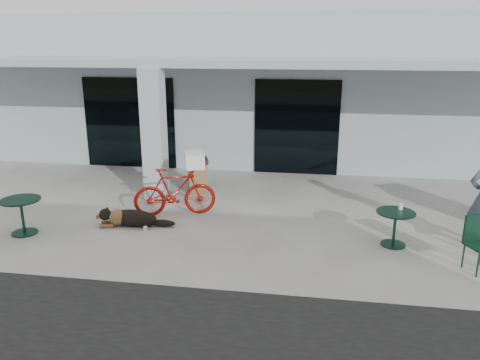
% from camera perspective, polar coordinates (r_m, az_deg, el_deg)
% --- Properties ---
extents(ground, '(80.00, 80.00, 0.00)m').
position_cam_1_polar(ground, '(9.38, -5.80, -6.80)').
color(ground, beige).
rests_on(ground, ground).
extents(building, '(22.00, 7.00, 4.50)m').
position_cam_1_polar(building, '(17.03, 1.32, 11.59)').
color(building, '#A6B3BC').
rests_on(building, ground).
extents(storefront_glass_left, '(2.80, 0.06, 2.70)m').
position_cam_1_polar(storefront_glass_left, '(14.57, -13.29, 6.77)').
color(storefront_glass_left, black).
rests_on(storefront_glass_left, ground).
extents(storefront_glass_right, '(2.40, 0.06, 2.70)m').
position_cam_1_polar(storefront_glass_right, '(13.51, 6.90, 6.36)').
color(storefront_glass_right, black).
rests_on(storefront_glass_right, ground).
extents(column, '(0.50, 0.50, 3.12)m').
position_cam_1_polar(column, '(11.47, -10.42, 5.48)').
color(column, '#A6B3BC').
rests_on(column, ground).
extents(overhang, '(22.00, 2.80, 0.18)m').
position_cam_1_polar(overhang, '(12.14, -1.85, 14.18)').
color(overhang, '#A6B3BC').
rests_on(overhang, column).
extents(bicycle, '(1.86, 1.05, 1.08)m').
position_cam_1_polar(bicycle, '(10.35, -7.95, -1.43)').
color(bicycle, maroon).
rests_on(bicycle, ground).
extents(laundry_basket, '(0.56, 0.65, 0.32)m').
position_cam_1_polar(laundry_basket, '(10.18, -5.58, 2.45)').
color(laundry_basket, white).
rests_on(laundry_basket, bicycle).
extents(dog, '(1.27, 0.66, 0.40)m').
position_cam_1_polar(dog, '(10.00, -13.00, -4.41)').
color(dog, black).
rests_on(dog, ground).
extents(cup_near_dog, '(0.08, 0.08, 0.10)m').
position_cam_1_polar(cup_near_dog, '(9.74, -11.46, -5.85)').
color(cup_near_dog, white).
rests_on(cup_near_dog, ground).
extents(cafe_table_near, '(0.91, 0.91, 0.73)m').
position_cam_1_polar(cafe_table_near, '(10.27, -24.99, -4.06)').
color(cafe_table_near, '#133728').
rests_on(cafe_table_near, ground).
extents(cafe_table_far, '(0.94, 0.94, 0.67)m').
position_cam_1_polar(cafe_table_far, '(9.27, 18.31, -5.64)').
color(cafe_table_far, '#133728').
rests_on(cafe_table_far, ground).
extents(cup_on_table, '(0.11, 0.11, 0.11)m').
position_cam_1_polar(cup_on_table, '(9.29, 18.99, -3.08)').
color(cup_on_table, white).
rests_on(cup_on_table, cafe_table_far).
extents(trash_receptacle, '(0.66, 0.66, 0.88)m').
position_cam_1_polar(trash_receptacle, '(11.93, -5.20, 0.59)').
color(trash_receptacle, brown).
rests_on(trash_receptacle, ground).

